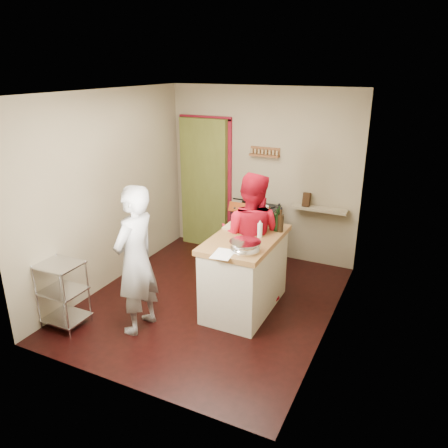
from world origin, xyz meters
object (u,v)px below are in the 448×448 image
(island, at_px, (245,271))
(person_red, at_px, (251,238))
(person_stripe, at_px, (136,260))
(stove, at_px, (255,233))
(wire_shelving, at_px, (62,291))

(island, relative_size, person_red, 0.81)
(person_stripe, height_order, person_red, person_stripe)
(person_stripe, relative_size, person_red, 1.02)
(stove, xyz_separation_m, person_stripe, (-0.51, -2.30, 0.41))
(stove, bearing_deg, wire_shelving, -116.85)
(island, height_order, person_stripe, person_stripe)
(stove, xyz_separation_m, person_red, (0.36, -1.09, 0.39))
(wire_shelving, relative_size, island, 0.59)
(island, distance_m, person_red, 0.43)
(person_stripe, bearing_deg, island, 137.14)
(person_stripe, bearing_deg, wire_shelving, -66.76)
(island, xyz_separation_m, person_stripe, (-0.92, -0.94, 0.35))
(stove, bearing_deg, person_stripe, -102.52)
(stove, relative_size, person_red, 0.60)
(stove, distance_m, island, 1.42)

